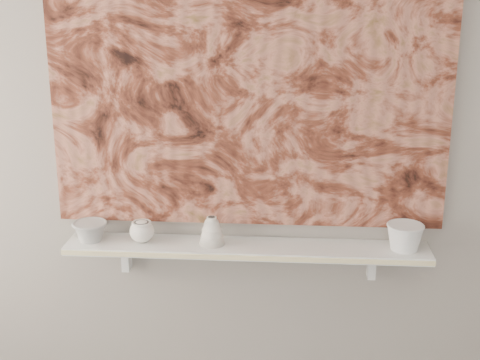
# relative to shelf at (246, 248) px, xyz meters

# --- Properties ---
(wall_back) EXTENTS (3.60, 0.00, 3.60)m
(wall_back) POSITION_rel_shelf_xyz_m (0.00, 0.09, 0.44)
(wall_back) COLOR gray
(wall_back) RESTS_ON floor
(shelf) EXTENTS (1.40, 0.18, 0.03)m
(shelf) POSITION_rel_shelf_xyz_m (0.00, 0.00, 0.00)
(shelf) COLOR silver
(shelf) RESTS_ON wall_back
(shelf_stripe) EXTENTS (1.40, 0.01, 0.02)m
(shelf_stripe) POSITION_rel_shelf_xyz_m (0.00, -0.09, 0.00)
(shelf_stripe) COLOR beige
(shelf_stripe) RESTS_ON shelf
(bracket_left) EXTENTS (0.03, 0.06, 0.12)m
(bracket_left) POSITION_rel_shelf_xyz_m (-0.49, 0.06, -0.07)
(bracket_left) COLOR silver
(bracket_left) RESTS_ON wall_back
(bracket_right) EXTENTS (0.03, 0.06, 0.12)m
(bracket_right) POSITION_rel_shelf_xyz_m (0.49, 0.06, -0.07)
(bracket_right) COLOR silver
(bracket_right) RESTS_ON wall_back
(painting) EXTENTS (1.50, 0.02, 1.10)m
(painting) POSITION_rel_shelf_xyz_m (0.00, 0.08, 0.62)
(painting) COLOR maroon
(painting) RESTS_ON wall_back
(house_motif) EXTENTS (0.09, 0.00, 0.08)m
(house_motif) POSITION_rel_shelf_xyz_m (0.45, 0.07, 0.32)
(house_motif) COLOR black
(house_motif) RESTS_ON painting
(bowl_grey) EXTENTS (0.16, 0.16, 0.08)m
(bowl_grey) POSITION_rel_shelf_xyz_m (-0.61, 0.00, 0.05)
(bowl_grey) COLOR gray
(bowl_grey) RESTS_ON shelf
(cup_cream) EXTENTS (0.12, 0.12, 0.09)m
(cup_cream) POSITION_rel_shelf_xyz_m (-0.41, 0.00, 0.06)
(cup_cream) COLOR white
(cup_cream) RESTS_ON shelf
(bell_vessel) EXTENTS (0.13, 0.13, 0.11)m
(bell_vessel) POSITION_rel_shelf_xyz_m (-0.13, 0.00, 0.07)
(bell_vessel) COLOR beige
(bell_vessel) RESTS_ON shelf
(bowl_white) EXTENTS (0.18, 0.18, 0.10)m
(bowl_white) POSITION_rel_shelf_xyz_m (0.60, 0.00, 0.07)
(bowl_white) COLOR silver
(bowl_white) RESTS_ON shelf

